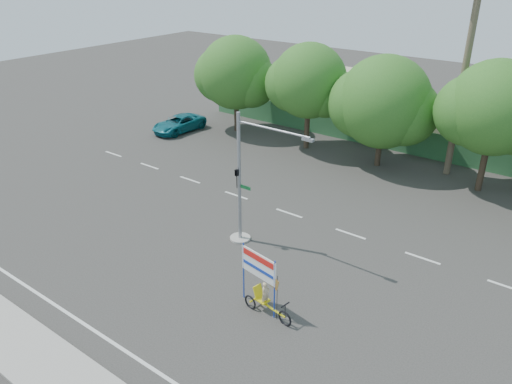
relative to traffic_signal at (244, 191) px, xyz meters
The scene contains 11 objects.
ground 5.40m from the traffic_signal, 61.13° to the right, with size 120.00×120.00×0.00m, color #33302D.
fence 17.76m from the traffic_signal, 82.85° to the left, with size 38.00×0.08×2.00m, color #336B3D.
building_left 23.38m from the traffic_signal, 109.52° to the left, with size 12.00×8.00×4.00m, color beige.
tree_far_left 18.45m from the traffic_signal, 130.22° to the left, with size 7.14×6.00×7.96m.
tree_left 14.99m from the traffic_signal, 109.08° to the left, with size 6.66×5.60×8.07m.
tree_center 14.15m from the traffic_signal, 85.33° to the left, with size 7.62×6.40×7.85m.
tree_right 16.38m from the traffic_signal, 59.83° to the left, with size 6.90×5.80×8.36m.
palm_short 17.56m from the traffic_signal, 69.84° to the left, with size 3.73×3.79×14.45m.
traffic_signal is the anchor object (origin of this frame).
trike_billboard 6.04m from the traffic_signal, 44.13° to the right, with size 2.87×0.91×2.85m.
pickup_truck 19.18m from the traffic_signal, 145.10° to the left, with size 2.25×4.88×1.36m, color #106673.
Camera 1 is at (11.95, -13.90, 13.81)m, focal length 35.00 mm.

